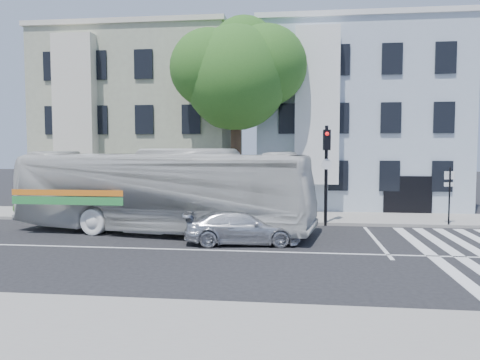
# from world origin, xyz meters

# --- Properties ---
(ground) EXTENTS (120.00, 120.00, 0.00)m
(ground) POSITION_xyz_m (0.00, 0.00, 0.00)
(ground) COLOR black
(ground) RESTS_ON ground
(sidewalk_far) EXTENTS (80.00, 4.00, 0.15)m
(sidewalk_far) POSITION_xyz_m (0.00, 8.00, 0.07)
(sidewalk_far) COLOR gray
(sidewalk_far) RESTS_ON ground
(sidewalk_near) EXTENTS (80.00, 4.00, 0.15)m
(sidewalk_near) POSITION_xyz_m (0.00, -8.00, 0.07)
(sidewalk_near) COLOR gray
(sidewalk_near) RESTS_ON ground
(building_left) EXTENTS (12.00, 10.00, 11.00)m
(building_left) POSITION_xyz_m (-7.00, 15.00, 5.50)
(building_left) COLOR gray
(building_left) RESTS_ON ground
(building_right) EXTENTS (12.00, 10.00, 11.00)m
(building_right) POSITION_xyz_m (7.00, 15.00, 5.50)
(building_right) COLOR #A5B5C4
(building_right) RESTS_ON ground
(street_tree) EXTENTS (7.30, 5.90, 11.10)m
(street_tree) POSITION_xyz_m (0.06, 8.74, 7.83)
(street_tree) COLOR #2D2116
(street_tree) RESTS_ON ground
(bus) EXTENTS (5.32, 13.73, 3.73)m
(bus) POSITION_xyz_m (-2.63, 3.29, 1.87)
(bus) COLOR silver
(bus) RESTS_ON ground
(sedan) EXTENTS (2.40, 4.73, 1.32)m
(sedan) POSITION_xyz_m (1.17, 1.34, 0.66)
(sedan) COLOR silver
(sedan) RESTS_ON ground
(hedge) EXTENTS (8.54, 1.60, 0.70)m
(hedge) POSITION_xyz_m (-7.32, 6.80, 0.50)
(hedge) COLOR #27571C
(hedge) RESTS_ON sidewalk_far
(traffic_signal) EXTENTS (0.50, 0.55, 4.82)m
(traffic_signal) POSITION_xyz_m (4.69, 5.94, 3.11)
(traffic_signal) COLOR black
(traffic_signal) RESTS_ON ground
(far_sign_pole) EXTENTS (0.48, 0.21, 2.70)m
(far_sign_pole) POSITION_xyz_m (10.40, 6.14, 1.84)
(far_sign_pole) COLOR black
(far_sign_pole) RESTS_ON sidewalk_far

